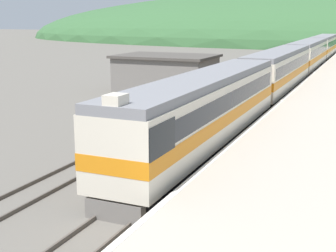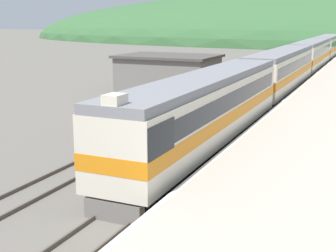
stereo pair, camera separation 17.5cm
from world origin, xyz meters
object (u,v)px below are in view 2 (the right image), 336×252
express_train_lead_car (205,111)px  carriage_second (281,71)px  carriage_fourth (327,47)px  carriage_third (311,55)px

express_train_lead_car → carriage_second: (0.00, 21.07, -0.01)m
carriage_second → carriage_fourth: same height
carriage_third → carriage_second: bearing=-90.0°
carriage_second → express_train_lead_car: bearing=-90.0°
carriage_second → carriage_third: size_ratio=1.00×
express_train_lead_car → carriage_third: (0.00, 41.64, -0.01)m
carriage_second → carriage_fourth: 41.15m
carriage_second → carriage_fourth: (0.00, 41.15, 0.00)m
carriage_third → carriage_fourth: (0.00, 20.58, 0.00)m
express_train_lead_car → carriage_third: size_ratio=1.03×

